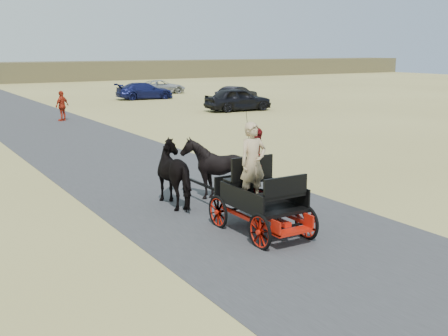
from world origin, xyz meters
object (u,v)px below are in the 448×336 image
car_b (237,94)px  horse_right (215,169)px  car_d (161,87)px  carriage (261,217)px  car_a (238,99)px  pedestrian (62,106)px  car_c (145,91)px  horse_left (179,174)px

car_b → horse_right: bearing=126.9°
horse_right → car_d: horse_right is taller
carriage → car_a: car_a is taller
pedestrian → car_b: 15.16m
car_b → pedestrian: bearing=87.0°
carriage → car_a: size_ratio=0.53×
carriage → pedestrian: size_ratio=1.39×
car_c → car_d: bearing=-34.0°
horse_left → car_a: (13.72, 18.49, -0.08)m
car_a → car_b: car_a is taller
car_b → car_c: bearing=18.9°
horse_right → car_b: size_ratio=0.45×
car_c → car_d: (3.67, 4.64, -0.06)m
horse_left → car_d: size_ratio=0.46×
car_b → horse_left: bearing=125.0°
carriage → pedestrian: pedestrian is taller
horse_right → pedestrian: pedestrian is taller
horse_left → car_b: size_ratio=0.54×
horse_left → car_d: 37.73m
pedestrian → car_d: bearing=-165.4°
car_b → car_d: 10.94m
carriage → car_a: (13.17, 21.49, 0.40)m
pedestrian → car_b: bearing=162.3°
horse_right → car_a: size_ratio=0.38×
car_d → car_c: bearing=147.3°
car_a → car_d: car_a is taller
pedestrian → car_b: (14.54, 4.28, -0.25)m
car_c → car_a: bearing=-166.4°
horse_left → car_d: (15.56, 34.37, -0.24)m
carriage → pedestrian: (1.71, 22.23, 0.50)m
pedestrian → car_c: (9.62, 10.50, -0.19)m
pedestrian → carriage: bearing=51.5°
carriage → horse_right: bearing=79.6°
horse_right → car_b: horse_right is taller
car_d → horse_left: bearing=161.3°
horse_left → pedestrian: bearing=-96.7°
carriage → car_c: bearing=70.9°
carriage → car_c: size_ratio=0.52×
car_a → horse_left: bearing=147.3°
car_b → car_a: bearing=129.0°
carriage → horse_left: 3.09m
horse_right → car_d: size_ratio=0.39×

